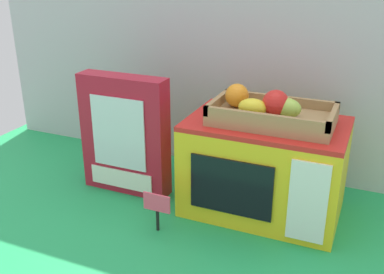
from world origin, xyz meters
name	(u,v)px	position (x,y,z in m)	size (l,w,h in m)	color
ground_plane	(195,203)	(0.00, 0.00, 0.00)	(1.70, 1.70, 0.00)	#219E54
display_back_panel	(231,57)	(0.00, 0.27, 0.34)	(1.61, 0.03, 0.69)	#B7BABF
toy_microwave	(264,167)	(0.17, 0.04, 0.12)	(0.39, 0.25, 0.25)	yellow
food_groups_crate	(269,112)	(0.18, 0.03, 0.27)	(0.29, 0.16, 0.09)	#A37F51
cookie_set_box	(125,135)	(-0.21, 0.00, 0.17)	(0.25, 0.06, 0.33)	#B2192D
price_sign	(157,207)	(-0.03, -0.16, 0.07)	(0.07, 0.01, 0.10)	black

